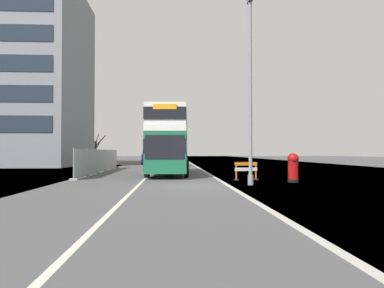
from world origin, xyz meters
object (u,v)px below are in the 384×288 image
(roadworks_barrier, at_px, (246,169))
(car_far_side, at_px, (176,156))
(double_decker_bus, at_px, (170,141))
(car_receding_mid, at_px, (149,157))
(car_receding_far, at_px, (149,156))
(lamppost_foreground, at_px, (250,96))
(red_pillar_postbox, at_px, (293,166))
(car_oncoming_near, at_px, (174,158))

(roadworks_barrier, xyz_separation_m, car_far_side, (-3.77, 47.27, 0.35))
(double_decker_bus, bearing_deg, roadworks_barrier, -52.43)
(car_receding_mid, distance_m, car_receding_far, 8.31)
(lamppost_foreground, xyz_separation_m, car_receding_mid, (-7.15, 33.21, -3.58))
(double_decker_bus, bearing_deg, car_far_side, 88.88)
(car_receding_far, bearing_deg, double_decker_bus, -83.82)
(roadworks_barrier, distance_m, car_receding_far, 39.09)
(red_pillar_postbox, height_order, car_receding_mid, car_receding_mid)
(car_oncoming_near, xyz_separation_m, car_receding_mid, (-3.40, 6.68, -0.02))
(double_decker_bus, height_order, car_receding_far, double_decker_bus)
(lamppost_foreground, height_order, car_receding_far, lamppost_foreground)
(car_oncoming_near, relative_size, car_receding_far, 1.04)
(double_decker_bus, relative_size, red_pillar_postbox, 6.87)
(red_pillar_postbox, xyz_separation_m, roadworks_barrier, (-2.27, 1.71, -0.24))
(car_oncoming_near, distance_m, car_receding_mid, 7.50)
(lamppost_foreground, distance_m, car_oncoming_near, 27.02)
(lamppost_foreground, bearing_deg, car_far_side, 93.80)
(red_pillar_postbox, bearing_deg, lamppost_foreground, -150.02)
(lamppost_foreground, xyz_separation_m, car_oncoming_near, (-3.75, 26.53, -3.56))
(roadworks_barrier, bearing_deg, red_pillar_postbox, -36.88)
(car_receding_far, relative_size, car_far_side, 1.11)
(double_decker_bus, height_order, lamppost_foreground, lamppost_foreground)
(double_decker_bus, distance_m, red_pillar_postbox, 10.39)
(car_receding_mid, bearing_deg, car_oncoming_near, -63.04)
(red_pillar_postbox, relative_size, car_far_side, 0.41)
(car_receding_far, bearing_deg, roadworks_barrier, -78.08)
(red_pillar_postbox, distance_m, car_oncoming_near, 25.79)
(red_pillar_postbox, bearing_deg, car_far_side, 97.03)
(double_decker_bus, xyz_separation_m, roadworks_barrier, (4.57, -5.95, -1.86))
(car_oncoming_near, bearing_deg, roadworks_barrier, -79.86)
(red_pillar_postbox, relative_size, car_oncoming_near, 0.36)
(roadworks_barrier, xyz_separation_m, car_receding_mid, (-7.56, 29.95, 0.30))
(double_decker_bus, height_order, red_pillar_postbox, double_decker_bus)
(car_oncoming_near, distance_m, car_receding_far, 15.48)
(double_decker_bus, distance_m, car_oncoming_near, 17.40)
(double_decker_bus, xyz_separation_m, car_receding_mid, (-2.99, 24.01, -1.56))
(double_decker_bus, xyz_separation_m, lamppost_foreground, (4.16, -9.20, 2.02))
(car_oncoming_near, bearing_deg, car_far_side, 89.06)
(lamppost_foreground, distance_m, roadworks_barrier, 5.09)
(car_receding_far, bearing_deg, lamppost_foreground, -79.54)
(red_pillar_postbox, xyz_separation_m, car_far_side, (-6.04, 48.97, 0.11))
(red_pillar_postbox, xyz_separation_m, car_oncoming_near, (-6.44, 24.98, 0.08))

